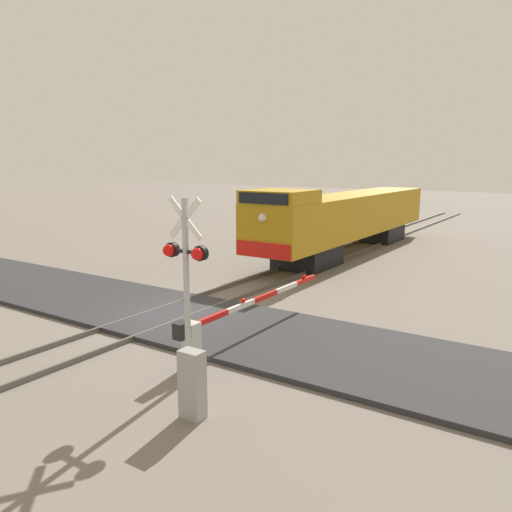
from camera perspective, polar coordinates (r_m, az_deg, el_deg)
ground_plane at (r=16.96m, az=-9.71°, el=-6.75°), size 160.00×160.00×0.00m
rail_track_left at (r=17.42m, az=-11.46°, el=-6.09°), size 0.08×80.00×0.15m
rail_track_right at (r=16.47m, az=-7.89°, el=-6.95°), size 0.08×80.00×0.15m
road_surface at (r=16.94m, az=-9.72°, el=-6.52°), size 36.00×4.59×0.14m
locomotive at (r=28.54m, az=10.30°, el=4.35°), size 2.78×18.09×3.83m
crossing_signal at (r=11.42m, az=-7.97°, el=-1.33°), size 1.18×0.33×4.26m
crossing_gate at (r=13.34m, az=-4.29°, el=-7.77°), size 0.36×7.05×1.28m
utility_cabinet at (r=10.31m, az=-7.22°, el=-14.22°), size 0.49×0.32×1.40m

